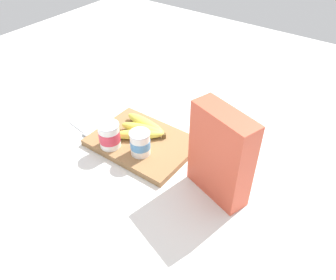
{
  "coord_description": "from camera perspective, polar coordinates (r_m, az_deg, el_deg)",
  "views": [
    {
      "loc": [
        -0.57,
        0.64,
        0.71
      ],
      "look_at": [
        -0.1,
        0.0,
        0.07
      ],
      "focal_mm": 36.17,
      "sensor_mm": 36.0,
      "label": 1
    }
  ],
  "objects": [
    {
      "name": "ground_plane",
      "position": [
        1.11,
        -4.28,
        -0.85
      ],
      "size": [
        2.4,
        2.4,
        0.0
      ],
      "primitive_type": "plane",
      "color": "silver"
    },
    {
      "name": "cutting_board",
      "position": [
        1.1,
        -4.3,
        -0.44
      ],
      "size": [
        0.32,
        0.24,
        0.02
      ],
      "primitive_type": "cube",
      "color": "olive",
      "rests_on": "ground_plane"
    },
    {
      "name": "banana_bunch",
      "position": [
        1.12,
        -4.36,
        1.86
      ],
      "size": [
        0.18,
        0.15,
        0.03
      ],
      "color": "#DAD04A",
      "rests_on": "cutting_board"
    },
    {
      "name": "yogurt_cup_front",
      "position": [
        1.03,
        -4.7,
        -0.53
      ],
      "size": [
        0.06,
        0.06,
        0.08
      ],
      "color": "white",
      "rests_on": "cutting_board"
    },
    {
      "name": "yogurt_cup_back",
      "position": [
        1.06,
        -9.86,
        0.77
      ],
      "size": [
        0.07,
        0.07,
        0.08
      ],
      "color": "white",
      "rests_on": "cutting_board"
    },
    {
      "name": "spoon",
      "position": [
        1.2,
        -14.27,
        1.53
      ],
      "size": [
        0.13,
        0.04,
        0.01
      ],
      "color": "silver",
      "rests_on": "ground_plane"
    },
    {
      "name": "cereal_box",
      "position": [
        0.88,
        8.85,
        -2.53
      ],
      "size": [
        0.19,
        0.12,
        0.26
      ],
      "primitive_type": "cube",
      "rotation": [
        0.0,
        0.0,
        2.83
      ],
      "color": "#D85138",
      "rests_on": "ground_plane"
    }
  ]
}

